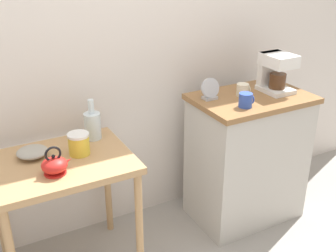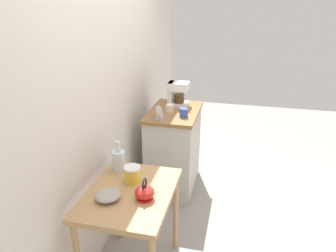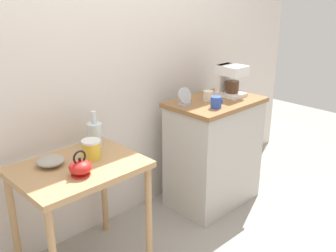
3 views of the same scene
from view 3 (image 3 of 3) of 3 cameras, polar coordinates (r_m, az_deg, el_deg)
The scene contains 12 objects.
ground_plane at distance 3.13m, azimuth -2.20°, elevation -15.75°, with size 8.00×8.00×0.00m, color gray.
back_wall at distance 3.00m, azimuth -7.34°, elevation 11.70°, with size 4.40×0.10×2.80m, color silver.
wooden_table at distance 2.55m, azimuth -12.80°, elevation -7.79°, with size 0.78×0.60×0.77m.
kitchen_counter at distance 3.38m, azimuth 6.64°, elevation -3.79°, with size 0.78×0.52×0.93m.
bowl_stoneware at distance 2.53m, azimuth -16.77°, elevation -4.91°, with size 0.17×0.17×0.06m.
teakettle at distance 2.35m, azimuth -12.62°, elevation -5.88°, with size 0.17×0.14×0.16m.
glass_carafe_vase at distance 2.73m, azimuth -10.61°, elevation -1.11°, with size 0.10×0.10×0.25m.
canister_enamel at distance 2.55m, azimuth -11.10°, elevation -3.35°, with size 0.12×0.12×0.13m.
coffee_maker at distance 3.34m, azimuth 8.98°, elevation 6.78°, with size 0.18×0.22×0.26m.
mug_blue at distance 3.01m, azimuth 7.04°, elevation 3.46°, with size 0.09×0.08×0.09m.
mug_small_cream at distance 3.20m, azimuth 5.91°, elevation 4.43°, with size 0.09×0.08×0.08m.
table_clock at distance 3.06m, azimuth 2.46°, elevation 4.19°, with size 0.13×0.06×0.14m.
Camera 3 is at (-1.68, -1.90, 1.83)m, focal length 41.79 mm.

